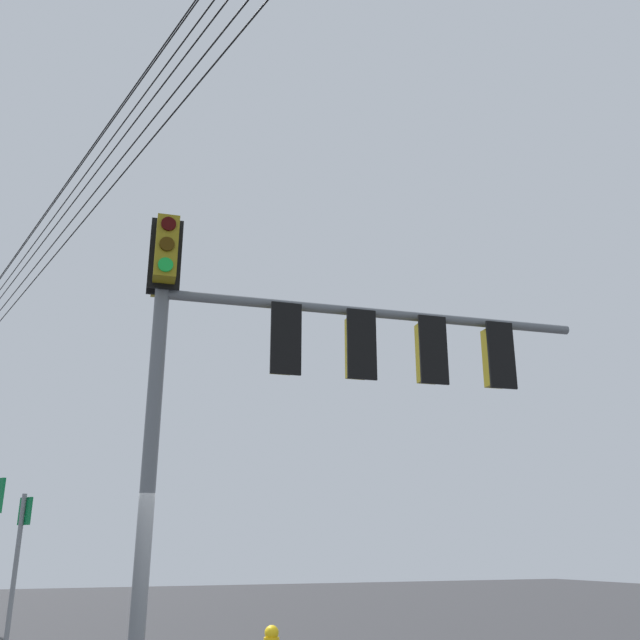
# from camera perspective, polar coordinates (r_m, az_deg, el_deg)

# --- Properties ---
(signal_mast_assembly) EXTENTS (1.31, 6.59, 6.25)m
(signal_mast_assembly) POSITION_cam_1_polar(r_m,az_deg,el_deg) (9.91, -2.29, -2.42)
(signal_mast_assembly) COLOR slate
(signal_mast_assembly) RESTS_ON ground
(route_sign_primary) EXTENTS (0.27, 0.18, 2.62)m
(route_sign_primary) POSITION_cam_1_polar(r_m,az_deg,el_deg) (11.68, -23.53, -17.97)
(route_sign_primary) COLOR slate
(route_sign_primary) RESTS_ON ground
(overhead_wire_span) EXTENTS (30.31, 7.12, 2.21)m
(overhead_wire_span) POSITION_cam_1_polar(r_m,az_deg,el_deg) (12.88, -14.07, 16.76)
(overhead_wire_span) COLOR black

